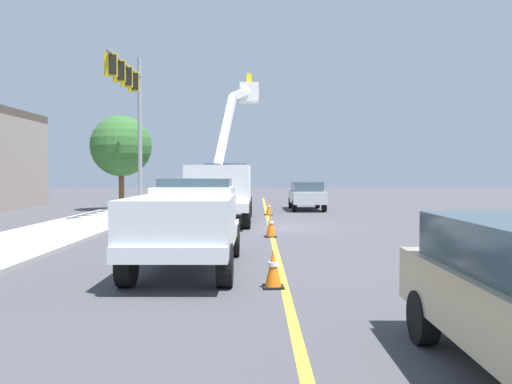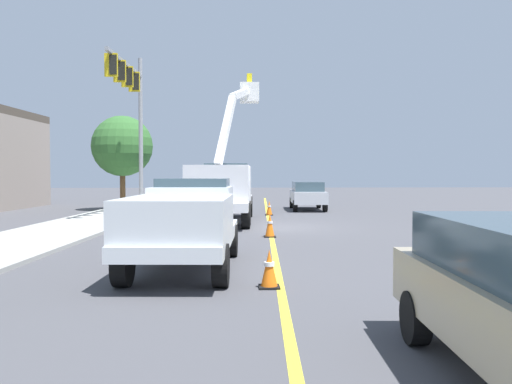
% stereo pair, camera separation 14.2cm
% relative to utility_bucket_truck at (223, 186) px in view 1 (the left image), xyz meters
% --- Properties ---
extents(ground, '(120.00, 120.00, 0.00)m').
position_rel_utility_bucket_truck_xyz_m(ground, '(-2.62, -1.93, -1.61)').
color(ground, '#47474C').
extents(sidewalk_far_side, '(60.11, 6.69, 0.12)m').
position_rel_utility_bucket_truck_xyz_m(sidewalk_far_side, '(-2.22, 5.88, -1.55)').
color(sidewalk_far_side, '#9E9E99').
rests_on(sidewalk_far_side, ground).
extents(lane_centre_stripe, '(49.94, 2.74, 0.01)m').
position_rel_utility_bucket_truck_xyz_m(lane_centre_stripe, '(-2.62, -1.93, -1.61)').
color(lane_centre_stripe, yellow).
rests_on(lane_centre_stripe, ground).
extents(utility_bucket_truck, '(8.32, 3.17, 6.95)m').
position_rel_utility_bucket_truck_xyz_m(utility_bucket_truck, '(0.00, 0.00, 0.00)').
color(utility_bucket_truck, white).
rests_on(utility_bucket_truck, ground).
extents(service_pickup_truck, '(5.70, 2.42, 2.06)m').
position_rel_utility_bucket_truck_xyz_m(service_pickup_truck, '(-11.73, 0.63, -0.49)').
color(service_pickup_truck, silver).
rests_on(service_pickup_truck, ground).
extents(passing_minivan, '(4.89, 2.15, 1.69)m').
position_rel_utility_bucket_truck_xyz_m(passing_minivan, '(7.56, -4.92, -0.64)').
color(passing_minivan, silver).
rests_on(passing_minivan, ground).
extents(traffic_cone_leading, '(0.40, 0.40, 0.74)m').
position_rel_utility_bucket_truck_xyz_m(traffic_cone_leading, '(-13.70, -1.14, -1.25)').
color(traffic_cone_leading, black).
rests_on(traffic_cone_leading, ground).
extents(traffic_cone_mid_front, '(0.40, 0.40, 0.83)m').
position_rel_utility_bucket_truck_xyz_m(traffic_cone_mid_front, '(-5.81, -1.71, -1.20)').
color(traffic_cone_mid_front, black).
rests_on(traffic_cone_mid_front, ground).
extents(traffic_cone_mid_rear, '(0.40, 0.40, 0.76)m').
position_rel_utility_bucket_truck_xyz_m(traffic_cone_mid_rear, '(3.55, -2.32, -1.24)').
color(traffic_cone_mid_rear, black).
rests_on(traffic_cone_mid_rear, ground).
extents(traffic_signal_mast, '(6.22, 0.78, 8.35)m').
position_rel_utility_bucket_truck_xyz_m(traffic_signal_mast, '(2.61, 4.60, 4.29)').
color(traffic_signal_mast, gray).
rests_on(traffic_signal_mast, ground).
extents(street_tree_right, '(3.60, 3.60, 5.62)m').
position_rel_utility_bucket_truck_xyz_m(street_tree_right, '(7.64, 6.14, 2.20)').
color(street_tree_right, brown).
rests_on(street_tree_right, ground).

